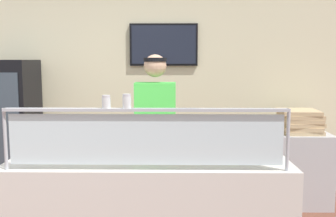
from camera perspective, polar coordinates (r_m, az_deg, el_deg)
name	(u,v)px	position (r m, az deg, el deg)	size (l,w,h in m)	color
shop_rear_unit	(159,87)	(5.05, -1.34, 3.10)	(6.55, 0.13, 2.70)	beige
serving_counter	(149,217)	(3.23, -2.73, -15.44)	(2.15, 0.77, 0.95)	silver
sneeze_guard	(146,131)	(2.71, -3.25, -3.29)	(1.97, 0.06, 0.43)	#B2B5BC
pizza_tray	(168,153)	(3.17, 0.07, -6.51)	(0.51, 0.51, 0.04)	#9EA0A8
pizza_server	(167,151)	(3.15, -0.19, -6.21)	(0.07, 0.28, 0.01)	#ADAFB7
parmesan_shaker	(106,103)	(2.71, -8.94, 0.86)	(0.06, 0.06, 0.09)	white
pepper_flake_shaker	(127,102)	(2.69, -5.99, 0.93)	(0.06, 0.06, 0.10)	white
worker_figure	(156,135)	(3.72, -1.78, -3.83)	(0.41, 0.50, 1.76)	#23232D
drink_fridge	(7,132)	(5.07, -22.35, -3.15)	(0.67, 0.65, 1.71)	black
prep_shelf	(297,169)	(4.94, 18.24, -8.27)	(0.70, 0.55, 0.86)	#B7BABF
pizza_box_stack	(300,121)	(4.83, 18.56, -1.79)	(0.47, 0.45, 0.27)	tan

